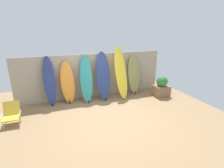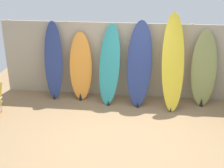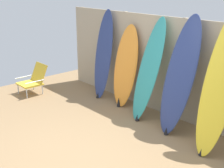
% 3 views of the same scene
% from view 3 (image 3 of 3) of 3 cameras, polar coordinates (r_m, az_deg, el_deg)
% --- Properties ---
extents(ground, '(7.68, 7.68, 0.00)m').
position_cam_3_polar(ground, '(4.57, -3.89, -13.15)').
color(ground, '#8E704C').
extents(fence_back, '(6.08, 0.11, 1.80)m').
position_cam_3_polar(fence_back, '(5.56, 12.44, 2.46)').
color(fence_back, tan).
rests_on(fence_back, ground).
extents(surfboard_navy_0, '(0.48, 0.44, 1.84)m').
position_cam_3_polar(surfboard_navy_0, '(6.50, -1.59, 5.27)').
color(surfboard_navy_0, navy).
rests_on(surfboard_navy_0, ground).
extents(surfboard_orange_1, '(0.58, 0.49, 1.61)m').
position_cam_3_polar(surfboard_orange_1, '(6.07, 2.48, 3.17)').
color(surfboard_orange_1, orange).
rests_on(surfboard_orange_1, ground).
extents(surfboard_teal_2, '(0.56, 0.67, 1.81)m').
position_cam_3_polar(surfboard_teal_2, '(5.50, 6.73, 2.57)').
color(surfboard_teal_2, teal).
rests_on(surfboard_teal_2, ground).
extents(surfboard_navy_3, '(0.62, 0.67, 1.92)m').
position_cam_3_polar(surfboard_navy_3, '(5.06, 12.31, 1.48)').
color(surfboard_navy_3, navy).
rests_on(surfboard_navy_3, ground).
extents(surfboard_yellow_4, '(0.54, 0.78, 2.10)m').
position_cam_3_polar(surfboard_yellow_4, '(4.60, 19.23, 0.24)').
color(surfboard_yellow_4, yellow).
rests_on(surfboard_yellow_4, ground).
extents(beach_chair, '(0.50, 0.57, 0.64)m').
position_cam_3_polar(beach_chair, '(7.07, -14.08, 0.91)').
color(beach_chair, silver).
rests_on(beach_chair, ground).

